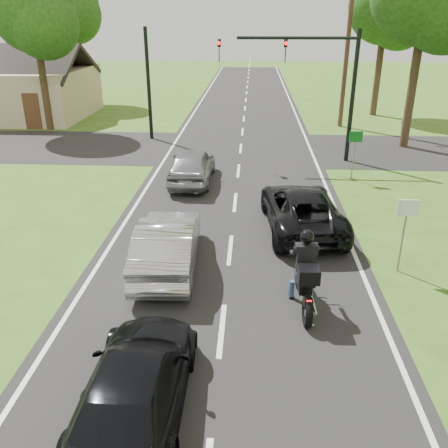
{
  "coord_description": "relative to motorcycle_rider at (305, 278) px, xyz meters",
  "views": [
    {
      "loc": [
        0.57,
        -8.79,
        6.49
      ],
      "look_at": [
        -0.13,
        3.0,
        1.3
      ],
      "focal_mm": 38.0,
      "sensor_mm": 36.0,
      "label": 1
    }
  ],
  "objects": [
    {
      "name": "utility_pole_far",
      "position": [
        4.3,
        20.94,
        4.29
      ],
      "size": [
        1.6,
        0.28,
        10.0
      ],
      "color": "#543426",
      "rests_on": "ground"
    },
    {
      "name": "house",
      "position": [
        -17.9,
        22.94,
        0.97
      ],
      "size": [
        10.2,
        8.0,
        4.84
      ],
      "color": "tan",
      "rests_on": "ground"
    },
    {
      "name": "tree_row_e",
      "position": [
        7.57,
        24.72,
        6.03
      ],
      "size": [
        5.28,
        5.12,
        9.61
      ],
      "color": "#332316",
      "rests_on": "ground"
    },
    {
      "name": "sign_white",
      "position": [
        2.8,
        1.92,
        0.8
      ],
      "size": [
        0.55,
        0.07,
        2.12
      ],
      "color": "slate",
      "rests_on": "ground"
    },
    {
      "name": "dark_car_behind",
      "position": [
        -3.23,
        -3.56,
        -0.15
      ],
      "size": [
        1.79,
        4.38,
        1.27
      ],
      "primitive_type": "imported",
      "rotation": [
        0.0,
        0.0,
        3.14
      ],
      "color": "black",
      "rests_on": "road"
    },
    {
      "name": "signal_pole_far",
      "position": [
        -7.1,
        16.94,
        2.2
      ],
      "size": [
        0.2,
        0.2,
        6.0
      ],
      "primitive_type": "cylinder",
      "color": "black",
      "rests_on": "ground"
    },
    {
      "name": "dark_suv",
      "position": [
        0.36,
        4.71,
        -0.09
      ],
      "size": [
        2.74,
        5.17,
        1.38
      ],
      "primitive_type": "imported",
      "rotation": [
        0.0,
        0.0,
        3.23
      ],
      "color": "black",
      "rests_on": "road"
    },
    {
      "name": "road",
      "position": [
        -1.9,
        8.94,
        -0.79
      ],
      "size": [
        8.0,
        100.0,
        0.01
      ],
      "primitive_type": "cube",
      "color": "black",
      "rests_on": "ground"
    },
    {
      "name": "cross_road",
      "position": [
        -1.9,
        14.94,
        -0.79
      ],
      "size": [
        60.0,
        7.0,
        0.01
      ],
      "primitive_type": "cube",
      "color": "black",
      "rests_on": "ground"
    },
    {
      "name": "motorcycle_rider",
      "position": [
        0.0,
        0.0,
        0.0
      ],
      "size": [
        0.67,
        2.36,
        2.03
      ],
      "rotation": [
        0.0,
        0.0,
        0.03
      ],
      "color": "black",
      "rests_on": "ground"
    },
    {
      "name": "silver_suv",
      "position": [
        -3.82,
        9.3,
        -0.06
      ],
      "size": [
        1.77,
        4.3,
        1.46
      ],
      "primitive_type": "imported",
      "rotation": [
        0.0,
        0.0,
        3.13
      ],
      "color": "gray",
      "rests_on": "road"
    },
    {
      "name": "sign_green",
      "position": [
        3.0,
        9.92,
        0.8
      ],
      "size": [
        0.55,
        0.07,
        2.12
      ],
      "color": "slate",
      "rests_on": "ground"
    },
    {
      "name": "tree_left_near",
      "position": [
        -13.64,
        18.73,
        5.74
      ],
      "size": [
        5.12,
        4.96,
        9.22
      ],
      "color": "#332316",
      "rests_on": "ground"
    },
    {
      "name": "ground",
      "position": [
        -1.9,
        -1.06,
        -0.8
      ],
      "size": [
        140.0,
        140.0,
        0.0
      ],
      "primitive_type": "plane",
      "color": "#3A5518",
      "rests_on": "ground"
    },
    {
      "name": "tree_left_far",
      "position": [
        -15.6,
        28.7,
        6.34
      ],
      "size": [
        5.76,
        5.58,
        10.14
      ],
      "color": "#332316",
      "rests_on": "ground"
    },
    {
      "name": "traffic_signal",
      "position": [
        1.43,
        12.94,
        3.34
      ],
      "size": [
        6.38,
        0.44,
        6.0
      ],
      "color": "black",
      "rests_on": "ground"
    },
    {
      "name": "silver_sedan",
      "position": [
        -3.58,
        1.8,
        -0.05
      ],
      "size": [
        1.77,
        4.51,
        1.46
      ],
      "primitive_type": "imported",
      "rotation": [
        0.0,
        0.0,
        3.19
      ],
      "color": "#B1B1B6",
      "rests_on": "road"
    }
  ]
}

